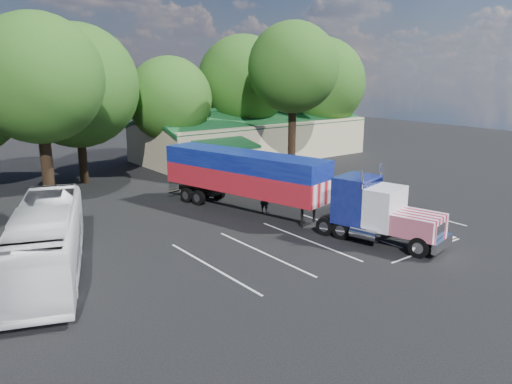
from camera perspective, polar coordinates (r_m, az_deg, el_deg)
ground at (r=32.75m, az=-1.24°, el=-2.77°), size 120.00×120.00×0.00m
event_hall at (r=54.33m, az=-0.66°, el=6.33°), size 24.20×14.12×5.55m
tree_row_c at (r=43.69m, az=-19.82°, el=11.33°), size 10.00×10.00×13.05m
tree_row_d at (r=48.46m, az=-9.86°, el=10.39°), size 8.00×8.00×10.60m
tree_row_e at (r=53.58m, az=-1.45°, el=12.52°), size 9.60×9.60×12.90m
tree_row_f at (r=59.15m, az=7.31°, el=12.26°), size 10.40×10.40×13.00m
tree_near_left at (r=32.34m, az=-23.63°, el=11.73°), size 7.60×7.60×12.65m
tree_near_right at (r=45.21m, az=4.26°, el=13.97°), size 8.00×8.00×13.50m
semi_truck at (r=31.96m, az=2.12°, el=1.20°), size 7.04×20.03×4.19m
woman at (r=33.45m, az=0.96°, el=-0.90°), size 0.68×0.74×1.70m
bicycle at (r=39.21m, az=1.17°, el=0.79°), size 0.80×1.93×0.99m
tour_bus at (r=25.20m, az=-22.81°, el=-5.18°), size 6.68×11.99×3.28m
silver_sedan at (r=48.88m, az=-2.26°, el=3.67°), size 4.50×2.25×1.42m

